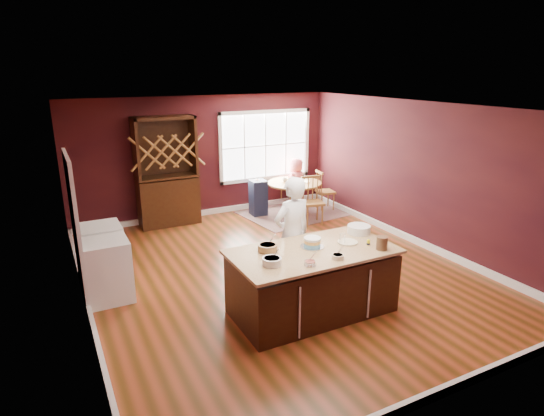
{
  "coord_description": "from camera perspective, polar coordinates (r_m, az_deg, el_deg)",
  "views": [
    {
      "loc": [
        -3.27,
        -6.16,
        3.26
      ],
      "look_at": [
        0.01,
        0.21,
        1.05
      ],
      "focal_mm": 30.0,
      "sensor_mm": 36.0,
      "label": 1
    }
  ],
  "objects": [
    {
      "name": "room_shell",
      "position": [
        7.23,
        0.72,
        1.83
      ],
      "size": [
        7.0,
        7.0,
        7.0
      ],
      "color": "brown",
      "rests_on": "ground"
    },
    {
      "name": "window",
      "position": [
        10.89,
        -0.85,
        7.85
      ],
      "size": [
        2.36,
        0.1,
        1.66
      ],
      "primitive_type": null,
      "color": "white",
      "rests_on": "room_shell"
    },
    {
      "name": "doorway",
      "position": [
        7.13,
        -23.38,
        -2.6
      ],
      "size": [
        0.08,
        1.26,
        2.13
      ],
      "primitive_type": null,
      "color": "white",
      "rests_on": "room_shell"
    },
    {
      "name": "kitchen_island",
      "position": [
        6.35,
        5.07,
        -9.31
      ],
      "size": [
        2.24,
        1.17,
        0.92
      ],
      "color": "black",
      "rests_on": "ground"
    },
    {
      "name": "dining_table",
      "position": [
        10.52,
        2.79,
        2.11
      ],
      "size": [
        1.25,
        1.25,
        0.75
      ],
      "color": "brown",
      "rests_on": "ground"
    },
    {
      "name": "baker",
      "position": [
        6.76,
        2.54,
        -3.4
      ],
      "size": [
        0.7,
        0.51,
        1.78
      ],
      "primitive_type": "imported",
      "rotation": [
        0.0,
        0.0,
        3.28
      ],
      "color": "white",
      "rests_on": "ground"
    },
    {
      "name": "layer_cake",
      "position": [
        6.23,
        5.07,
        -4.31
      ],
      "size": [
        0.33,
        0.33,
        0.13
      ],
      "primitive_type": null,
      "color": "white",
      "rests_on": "kitchen_island"
    },
    {
      "name": "bowl_blue",
      "position": [
        5.67,
        -0.02,
        -6.71
      ],
      "size": [
        0.24,
        0.24,
        0.09
      ],
      "primitive_type": "cylinder",
      "color": "white",
      "rests_on": "kitchen_island"
    },
    {
      "name": "bowl_yellow",
      "position": [
        6.08,
        -0.55,
        -5.01
      ],
      "size": [
        0.26,
        0.26,
        0.1
      ],
      "primitive_type": "cylinder",
      "color": "olive",
      "rests_on": "kitchen_island"
    },
    {
      "name": "bowl_pink",
      "position": [
        5.69,
        4.81,
        -6.9
      ],
      "size": [
        0.15,
        0.15,
        0.06
      ],
      "primitive_type": "cylinder",
      "color": "silver",
      "rests_on": "kitchen_island"
    },
    {
      "name": "bowl_olive",
      "position": [
        5.91,
        8.25,
        -6.06
      ],
      "size": [
        0.16,
        0.16,
        0.06
      ],
      "primitive_type": "cylinder",
      "color": "beige",
      "rests_on": "kitchen_island"
    },
    {
      "name": "drinking_glass",
      "position": [
        6.35,
        8.82,
        -3.9
      ],
      "size": [
        0.08,
        0.08,
        0.17
      ],
      "primitive_type": "cylinder",
      "color": "silver",
      "rests_on": "kitchen_island"
    },
    {
      "name": "dinner_plate",
      "position": [
        6.46,
        9.47,
        -4.24
      ],
      "size": [
        0.28,
        0.28,
        0.02
      ],
      "primitive_type": "cylinder",
      "color": "#FFDEAC",
      "rests_on": "kitchen_island"
    },
    {
      "name": "white_tub",
      "position": [
        6.85,
        10.84,
        -2.63
      ],
      "size": [
        0.34,
        0.34,
        0.12
      ],
      "primitive_type": "cylinder",
      "color": "silver",
      "rests_on": "kitchen_island"
    },
    {
      "name": "stoneware_crock",
      "position": [
        6.29,
        13.63,
        -4.3
      ],
      "size": [
        0.15,
        0.15,
        0.18
      ],
      "primitive_type": "cylinder",
      "color": "brown",
      "rests_on": "kitchen_island"
    },
    {
      "name": "toy_figurine",
      "position": [
        6.42,
        12.0,
        -4.22
      ],
      "size": [
        0.05,
        0.05,
        0.08
      ],
      "primitive_type": null,
      "color": "yellow",
      "rests_on": "kitchen_island"
    },
    {
      "name": "rug",
      "position": [
        10.66,
        2.75,
        -0.64
      ],
      "size": [
        2.45,
        2.01,
        0.01
      ],
      "primitive_type": "cube",
      "rotation": [
        0.0,
        0.0,
        0.12
      ],
      "color": "brown",
      "rests_on": "ground"
    },
    {
      "name": "chair_east",
      "position": [
        10.92,
        6.72,
        2.28
      ],
      "size": [
        0.44,
        0.46,
        0.96
      ],
      "primitive_type": null,
      "rotation": [
        0.0,
        0.0,
        1.42
      ],
      "color": "brown",
      "rests_on": "ground"
    },
    {
      "name": "chair_south",
      "position": [
        9.84,
        5.15,
        0.93
      ],
      "size": [
        0.53,
        0.51,
        1.05
      ],
      "primitive_type": null,
      "rotation": [
        0.0,
        0.0,
        -0.24
      ],
      "color": "olive",
      "rests_on": "ground"
    },
    {
      "name": "chair_north",
      "position": [
        11.37,
        2.38,
        3.28
      ],
      "size": [
        0.6,
        0.59,
        1.08
      ],
      "primitive_type": null,
      "rotation": [
        0.0,
        0.0,
        3.61
      ],
      "color": "#986131",
      "rests_on": "ground"
    },
    {
      "name": "seated_woman",
      "position": [
        11.04,
        3.07,
        3.2
      ],
      "size": [
        0.7,
        0.61,
        1.2
      ],
      "primitive_type": "imported",
      "rotation": [
        0.0,
        0.0,
        3.63
      ],
      "color": "#BA5259",
      "rests_on": "ground"
    },
    {
      "name": "high_chair",
      "position": [
        10.43,
        -1.74,
        1.39
      ],
      "size": [
        0.36,
        0.36,
        0.86
      ],
      "primitive_type": null,
      "rotation": [
        0.0,
        0.0,
        -0.05
      ],
      "color": "black",
      "rests_on": "ground"
    },
    {
      "name": "toddler",
      "position": [
        10.41,
        -1.74,
        3.53
      ],
      "size": [
        0.18,
        0.14,
        0.26
      ],
      "primitive_type": null,
      "color": "#8CA5BF",
      "rests_on": "high_chair"
    },
    {
      "name": "table_plate",
      "position": [
        10.5,
        4.24,
        3.31
      ],
      "size": [
        0.19,
        0.19,
        0.01
      ],
      "primitive_type": "cylinder",
      "color": "beige",
      "rests_on": "dining_table"
    },
    {
      "name": "table_cup",
      "position": [
        10.51,
        1.61,
        3.58
      ],
      "size": [
        0.13,
        0.13,
        0.09
      ],
      "primitive_type": "imported",
      "rotation": [
        0.0,
        0.0,
        0.15
      ],
      "color": "white",
      "rests_on": "dining_table"
    },
    {
      "name": "hutch",
      "position": [
        9.89,
        -13.08,
        4.44
      ],
      "size": [
        1.27,
        0.53,
        2.32
      ],
      "primitive_type": "cube",
      "color": "black",
      "rests_on": "ground"
    },
    {
      "name": "washer",
      "position": [
        7.05,
        -19.95,
        -7.36
      ],
      "size": [
        0.63,
        0.61,
        0.92
      ],
      "primitive_type": "cube",
      "color": "white",
      "rests_on": "ground"
    },
    {
      "name": "dryer",
      "position": [
        7.64,
        -20.63,
        -5.44
      ],
      "size": [
        0.65,
        0.63,
        0.94
      ],
      "primitive_type": "cube",
      "color": "white",
      "rests_on": "ground"
    }
  ]
}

